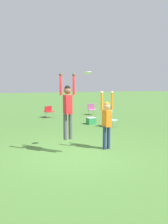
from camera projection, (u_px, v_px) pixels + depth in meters
ground_plane at (74, 154)px, 7.05m from camera, size 120.00×120.00×0.00m
person_jumping at (68, 105)px, 6.96m from camera, size 0.55×0.41×2.13m
person_defending at (107, 119)px, 7.51m from camera, size 0.51×0.38×2.02m
frisbee at (87, 73)px, 7.16m from camera, size 0.27×0.27×0.08m
camping_chair_1 at (111, 118)px, 11.60m from camera, size 0.66×0.72×0.89m
camping_chair_2 at (49, 111)px, 15.02m from camera, size 0.69×0.73×0.79m
camping_chair_4 at (92, 108)px, 16.44m from camera, size 0.65×0.70×0.83m
cooler_box at (91, 121)px, 12.52m from camera, size 0.46×0.41×0.38m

